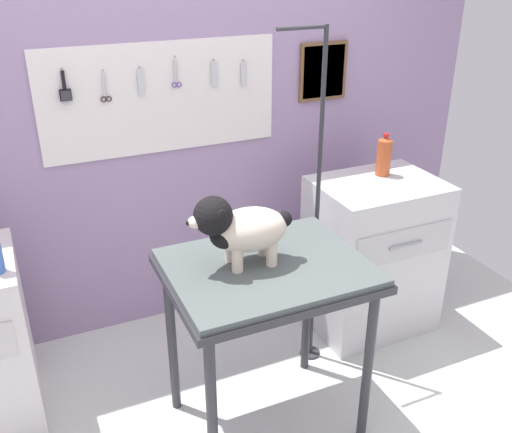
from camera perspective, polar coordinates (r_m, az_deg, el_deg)
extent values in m
cube|color=#9D83AC|center=(3.20, -9.66, 8.22)|extent=(4.00, 0.06, 2.30)
cube|color=white|center=(3.12, -9.32, 11.53)|extent=(1.28, 0.02, 0.58)
cylinder|color=gray|center=(2.99, -18.77, 13.79)|extent=(0.01, 0.02, 0.01)
cylinder|color=black|center=(2.99, -18.59, 12.73)|extent=(0.02, 0.02, 0.09)
cube|color=black|center=(3.00, -18.40, 11.39)|extent=(0.06, 0.02, 0.06)
cube|color=#333338|center=(2.99, -18.36, 11.33)|extent=(0.05, 0.01, 0.05)
cylinder|color=gray|center=(3.02, -15.00, 13.88)|extent=(0.01, 0.02, 0.01)
cube|color=silver|center=(3.02, -14.93, 12.54)|extent=(0.01, 0.00, 0.11)
cube|color=silver|center=(3.02, -14.70, 12.57)|extent=(0.01, 0.00, 0.11)
torus|color=black|center=(3.04, -14.91, 11.18)|extent=(0.03, 0.01, 0.03)
torus|color=black|center=(3.04, -14.42, 11.25)|extent=(0.03, 0.01, 0.03)
cylinder|color=gray|center=(3.05, -11.53, 14.36)|extent=(0.01, 0.02, 0.01)
cube|color=silver|center=(3.06, -11.36, 12.96)|extent=(0.03, 0.01, 0.13)
cylinder|color=gray|center=(3.09, -8.10, 15.47)|extent=(0.01, 0.02, 0.01)
cube|color=silver|center=(3.09, -8.08, 14.15)|extent=(0.01, 0.00, 0.11)
cube|color=silver|center=(3.10, -7.86, 14.18)|extent=(0.01, 0.00, 0.11)
torus|color=#694997|center=(3.11, -8.12, 12.82)|extent=(0.03, 0.01, 0.03)
torus|color=#694997|center=(3.11, -7.65, 12.88)|extent=(0.03, 0.01, 0.03)
cylinder|color=gray|center=(3.16, -4.27, 15.29)|extent=(0.01, 0.02, 0.01)
cube|color=silver|center=(3.17, -4.16, 13.92)|extent=(0.03, 0.01, 0.13)
cylinder|color=gray|center=(3.23, -1.29, 15.28)|extent=(0.01, 0.02, 0.01)
cube|color=silver|center=(3.23, -1.21, 13.95)|extent=(0.03, 0.01, 0.13)
cube|color=brown|center=(3.48, 6.69, 14.13)|extent=(0.31, 0.02, 0.33)
cube|color=#A18258|center=(3.47, 6.74, 14.11)|extent=(0.27, 0.01, 0.30)
cylinder|color=#2D2D33|center=(2.38, -4.38, -19.49)|extent=(0.04, 0.04, 0.81)
cylinder|color=#2D2D33|center=(2.63, 11.03, -14.65)|extent=(0.04, 0.04, 0.81)
cylinder|color=#2D2D33|center=(2.77, -8.37, -12.02)|extent=(0.04, 0.04, 0.81)
cylinder|color=#2D2D33|center=(3.00, 5.10, -8.65)|extent=(0.04, 0.04, 0.81)
cube|color=#2D2D33|center=(2.42, 1.10, -5.67)|extent=(0.84, 0.67, 0.03)
cube|color=#4C5554|center=(2.41, 1.10, -5.03)|extent=(0.82, 0.65, 0.03)
cylinder|color=#2D2D33|center=(3.32, 5.39, -13.33)|extent=(0.11, 0.11, 0.01)
cylinder|color=#2D2D33|center=(2.85, 6.10, 0.56)|extent=(0.02, 0.02, 1.77)
cylinder|color=#2D2D33|center=(2.55, 4.59, 18.19)|extent=(0.24, 0.02, 0.02)
cylinder|color=beige|center=(2.32, -1.87, -4.31)|extent=(0.05, 0.05, 0.11)
cylinder|color=beige|center=(2.40, -2.57, -3.24)|extent=(0.05, 0.05, 0.11)
cylinder|color=beige|center=(2.37, 1.57, -3.71)|extent=(0.05, 0.05, 0.11)
cylinder|color=beige|center=(2.44, 0.76, -2.68)|extent=(0.05, 0.05, 0.11)
ellipsoid|color=beige|center=(2.33, -0.65, -1.29)|extent=(0.33, 0.23, 0.18)
ellipsoid|color=black|center=(2.31, -3.27, -1.91)|extent=(0.12, 0.15, 0.10)
sphere|color=black|center=(2.26, -4.29, 0.07)|extent=(0.16, 0.16, 0.16)
ellipsoid|color=beige|center=(2.25, -5.94, -0.55)|extent=(0.08, 0.07, 0.05)
sphere|color=black|center=(2.24, -6.73, -0.66)|extent=(0.02, 0.02, 0.02)
ellipsoid|color=black|center=(2.20, -3.43, -0.30)|extent=(0.05, 0.04, 0.09)
ellipsoid|color=black|center=(2.32, -4.38, 1.07)|extent=(0.05, 0.04, 0.09)
sphere|color=black|center=(2.37, 2.80, -0.25)|extent=(0.07, 0.07, 0.07)
cube|color=silver|center=(3.39, 11.48, -3.79)|extent=(0.68, 0.52, 0.91)
cube|color=#BDBBBE|center=(3.11, 14.55, -2.71)|extent=(0.60, 0.01, 0.18)
cylinder|color=#99999E|center=(3.11, 14.63, -2.78)|extent=(0.20, 0.02, 0.02)
cylinder|color=#B04B24|center=(3.27, 12.58, 5.72)|extent=(0.08, 0.08, 0.20)
cone|color=#B04B24|center=(3.23, 12.77, 7.55)|extent=(0.08, 0.08, 0.02)
cylinder|color=red|center=(3.23, 12.80, 7.90)|extent=(0.03, 0.03, 0.02)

